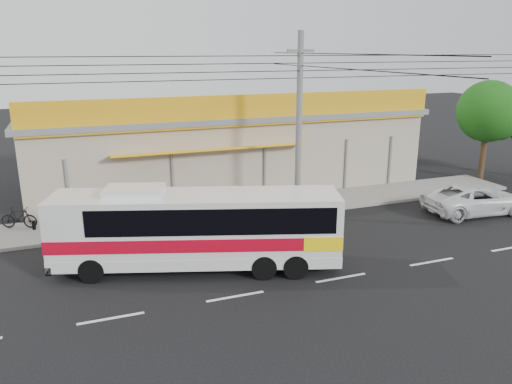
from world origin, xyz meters
TOP-DOWN VIEW (x-y plane):
  - ground at (0.00, 0.00)m, footprint 120.00×120.00m
  - sidewalk at (0.00, 6.00)m, footprint 30.00×3.20m
  - lane_markings at (0.00, -2.50)m, footprint 50.00×0.12m
  - storefront_building at (-0.01, 11.54)m, footprint 22.60×9.20m
  - coach_bus at (-4.47, 0.03)m, footprint 10.60×5.32m
  - motorbike_red at (-6.40, 5.66)m, footprint 1.78×1.12m
  - motorbike_dark at (-11.16, 6.81)m, footprint 1.70×1.04m
  - white_car at (10.00, 1.67)m, footprint 5.42×2.84m
  - utility_pole at (1.38, 4.20)m, footprint 34.00×14.00m
  - tree_near at (15.32, 6.62)m, footprint 3.72×3.72m

SIDE VIEW (x-z plane):
  - ground at x=0.00m, z-range 0.00..0.00m
  - lane_markings at x=0.00m, z-range -0.01..0.01m
  - sidewalk at x=0.00m, z-range 0.00..0.15m
  - motorbike_red at x=-6.40m, z-range 0.15..1.04m
  - motorbike_dark at x=-11.16m, z-range 0.15..1.14m
  - white_car at x=10.00m, z-range 0.00..1.45m
  - coach_bus at x=-4.47m, z-range 0.11..3.32m
  - storefront_building at x=-0.01m, z-range -0.55..5.15m
  - tree_near at x=15.32m, z-range 1.09..7.25m
  - utility_pole at x=1.38m, z-range 2.83..11.56m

